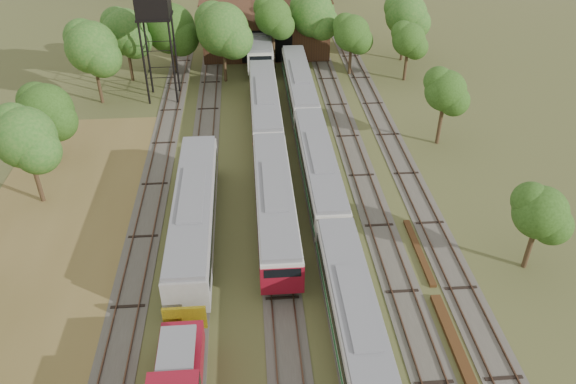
{
  "coord_description": "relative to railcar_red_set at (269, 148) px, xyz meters",
  "views": [
    {
      "loc": [
        -3.7,
        -16.12,
        26.4
      ],
      "look_at": [
        -0.94,
        19.23,
        2.5
      ],
      "focal_mm": 35.0,
      "sensor_mm": 36.0,
      "label": 1
    }
  ],
  "objects": [
    {
      "name": "dry_grass_patch",
      "position": [
        -16.0,
        -19.34,
        -1.83
      ],
      "size": [
        14.0,
        60.0,
        0.04
      ],
      "primitive_type": "cube",
      "color": "brown",
      "rests_on": "ground"
    },
    {
      "name": "tracks",
      "position": [
        1.33,
        -2.34,
        -1.81
      ],
      "size": [
        24.6,
        80.0,
        0.19
      ],
      "color": "#4C473D",
      "rests_on": "ground"
    },
    {
      "name": "railcar_red_set",
      "position": [
        0.0,
        0.0,
        0.0
      ],
      "size": [
        2.84,
        34.58,
        3.51
      ],
      "color": "black",
      "rests_on": "ground"
    },
    {
      "name": "railcar_green_set",
      "position": [
        4.0,
        -3.69,
        -0.1
      ],
      "size": [
        2.69,
        52.07,
        3.32
      ],
      "color": "black",
      "rests_on": "ground"
    },
    {
      "name": "railcar_rear",
      "position": [
        0.0,
        27.25,
        0.18
      ],
      "size": [
        3.11,
        16.08,
        3.85
      ],
      "color": "black",
      "rests_on": "ground"
    },
    {
      "name": "old_grey_coach",
      "position": [
        -6.0,
        -9.55,
        0.14
      ],
      "size": [
        2.95,
        18.0,
        3.64
      ],
      "color": "black",
      "rests_on": "ground"
    },
    {
      "name": "water_tower",
      "position": [
        -10.94,
        15.69,
        8.43
      ],
      "size": [
        3.53,
        3.53,
        12.19
      ],
      "color": "black",
      "rests_on": "ground"
    },
    {
      "name": "rail_pile_near",
      "position": [
        10.0,
        -22.51,
        -1.69
      ],
      "size": [
        0.65,
        9.75,
        0.32
      ],
      "primitive_type": "cube",
      "color": "#4F2F16",
      "rests_on": "ground"
    },
    {
      "name": "rail_pile_far",
      "position": [
        10.2,
        -13.0,
        -1.73
      ],
      "size": [
        0.46,
        7.31,
        0.24
      ],
      "primitive_type": "cube",
      "color": "#4F2F16",
      "rests_on": "ground"
    },
    {
      "name": "maintenance_shed",
      "position": [
        1.0,
        30.64,
        1.06
      ],
      "size": [
        16.45,
        11.55,
        7.58
      ],
      "color": "#3C2316",
      "rests_on": "ground"
    },
    {
      "name": "tree_band_left",
      "position": [
        -18.59,
        -8.12,
        3.75
      ],
      "size": [
        7.01,
        56.42,
        8.96
      ],
      "color": "#382616",
      "rests_on": "ground"
    },
    {
      "name": "tree_band_far",
      "position": [
        -0.6,
        22.57,
        3.98
      ],
      "size": [
        38.84,
        11.39,
        9.19
      ],
      "color": "#382616",
      "rests_on": "ground"
    },
    {
      "name": "tree_band_right",
      "position": [
        16.86,
        3.09,
        3.16
      ],
      "size": [
        4.51,
        37.29,
        7.35
      ],
      "color": "#382616",
      "rests_on": "ground"
    }
  ]
}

